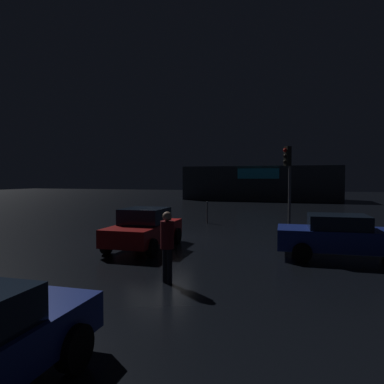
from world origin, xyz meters
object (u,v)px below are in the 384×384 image
(car_far, at_px, (346,236))
(pedestrian, at_px, (167,241))
(traffic_signal_main, at_px, (288,169))
(store_building, at_px, (262,183))
(car_near, at_px, (144,228))

(car_far, bearing_deg, pedestrian, -137.22)
(traffic_signal_main, distance_m, pedestrian, 11.28)
(store_building, bearing_deg, car_far, -78.70)
(traffic_signal_main, bearing_deg, store_building, 99.49)
(store_building, distance_m, pedestrian, 36.20)
(car_near, xyz_separation_m, car_far, (7.06, 0.36, -0.01))
(store_building, bearing_deg, pedestrian, -87.18)
(car_near, height_order, car_far, car_near)
(pedestrian, bearing_deg, car_far, 42.78)
(pedestrian, bearing_deg, store_building, 92.82)
(car_near, bearing_deg, pedestrian, -57.69)
(traffic_signal_main, relative_size, pedestrian, 2.38)
(store_building, bearing_deg, car_near, -91.22)
(store_building, xyz_separation_m, traffic_signal_main, (4.23, -25.32, 1.07))
(store_building, height_order, traffic_signal_main, traffic_signal_main)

